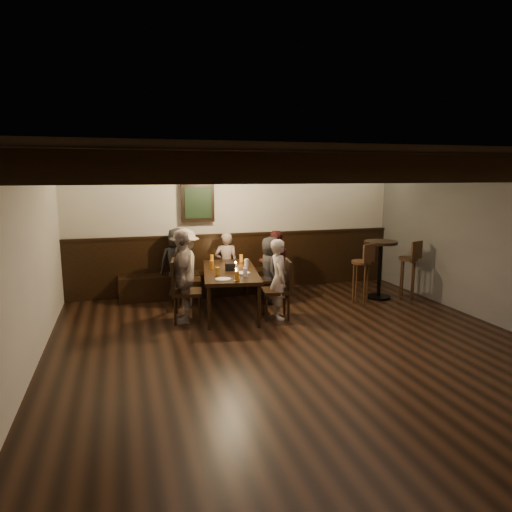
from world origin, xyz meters
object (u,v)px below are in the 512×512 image
object	(u,v)px
dining_table	(230,273)
chair_right_far	(277,300)
person_bench_centre	(226,264)
person_bench_right	(275,263)
person_left_far	(183,277)
person_right_far	(279,279)
chair_right_near	(268,288)
person_bench_left	(178,264)
person_right_near	(270,270)
person_left_near	(185,267)
bar_stool_right	(408,277)
chair_left_far	(186,303)
chair_left_near	(187,289)
high_top_table	(380,261)
bar_stool_left	(361,281)

from	to	relation	value
dining_table	chair_right_far	bearing A→B (deg)	-32.01
person_bench_centre	person_bench_right	world-z (taller)	person_bench_right
dining_table	person_bench_centre	size ratio (longest dim) A/B	1.67
dining_table	person_left_far	size ratio (longest dim) A/B	1.41
chair_right_far	person_right_far	world-z (taller)	person_right_far
chair_right_near	chair_right_far	xyz separation A→B (m)	(-0.14, -0.89, 0.02)
person_bench_centre	person_bench_left	bearing A→B (deg)	9.46
person_left_far	person_right_near	distance (m)	1.75
person_left_near	bar_stool_right	xyz separation A→B (m)	(4.02, -0.68, -0.28)
dining_table	person_right_far	size ratio (longest dim) A/B	1.58
person_bench_right	chair_left_far	bearing A→B (deg)	39.79
chair_left_far	person_right_near	size ratio (longest dim) A/B	0.83
person_left_near	person_right_near	world-z (taller)	person_left_near
person_bench_centre	person_right_far	world-z (taller)	person_right_far
chair_left_near	chair_right_far	xyz separation A→B (m)	(1.27, -1.12, -0.00)
person_bench_left	person_right_far	xyz separation A→B (m)	(1.41, -1.60, -0.02)
chair_left_near	person_right_far	distance (m)	1.76
dining_table	person_bench_left	xyz separation A→B (m)	(-0.74, 1.03, 0.01)
chair_left_far	person_bench_left	xyz separation A→B (m)	(0.04, 1.36, 0.36)
person_bench_left	person_right_near	xyz separation A→B (m)	(1.55, -0.71, -0.07)
chair_right_far	high_top_table	world-z (taller)	high_top_table
person_bench_centre	person_right_near	world-z (taller)	person_bench_centre
dining_table	person_bench_centre	world-z (taller)	person_bench_centre
person_bench_left	person_bench_right	size ratio (longest dim) A/B	1.06
person_bench_centre	person_left_far	distance (m)	1.68
chair_left_near	chair_right_near	world-z (taller)	chair_left_near
chair_right_near	person_bench_right	size ratio (longest dim) A/B	0.70
chair_right_far	high_top_table	bearing A→B (deg)	-65.46
person_bench_right	person_left_near	xyz separation A→B (m)	(-1.70, -0.18, 0.06)
person_left_near	person_right_near	distance (m)	1.50
person_bench_centre	high_top_table	xyz separation A→B (m)	(2.68, -1.00, 0.10)
person_left_far	bar_stool_right	xyz separation A→B (m)	(4.16, 0.21, -0.31)
person_right_far	high_top_table	world-z (taller)	person_right_far
chair_right_far	person_bench_right	xyz separation A→B (m)	(0.40, 1.30, 0.34)
chair_left_far	person_right_near	distance (m)	1.75
person_bench_centre	person_left_far	size ratio (longest dim) A/B	0.84
person_right_far	bar_stool_right	distance (m)	2.73
chair_left_near	chair_right_far	world-z (taller)	chair_left_near
chair_left_far	bar_stool_right	bearing A→B (deg)	102.26
person_bench_centre	person_bench_right	distance (m)	0.91
person_right_near	person_right_far	xyz separation A→B (m)	(-0.15, -0.89, 0.04)
person_left_far	bar_stool_right	distance (m)	4.18
person_left_near	high_top_table	size ratio (longest dim) A/B	1.27
person_right_far	bar_stool_right	bearing A→B (deg)	-71.14
person_bench_left	bar_stool_left	world-z (taller)	person_bench_left
chair_right_far	person_left_near	distance (m)	1.77
high_top_table	bar_stool_right	size ratio (longest dim) A/B	0.99
chair_left_far	chair_right_near	xyz separation A→B (m)	(1.57, 0.65, -0.03)
chair_right_far	high_top_table	distance (m)	2.33
person_bench_left	person_left_far	world-z (taller)	person_left_far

